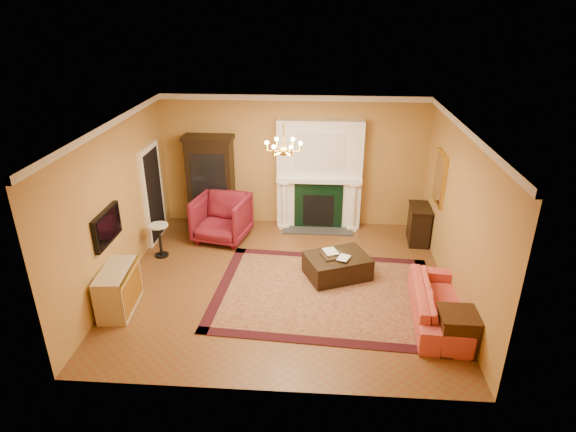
# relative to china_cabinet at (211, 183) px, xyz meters

# --- Properties ---
(floor) EXTENTS (6.00, 5.50, 0.02)m
(floor) POSITION_rel_china_cabinet_xyz_m (1.87, -2.49, -1.03)
(floor) COLOR brown
(floor) RESTS_ON ground
(ceiling) EXTENTS (6.00, 5.50, 0.02)m
(ceiling) POSITION_rel_china_cabinet_xyz_m (1.87, -2.49, 1.99)
(ceiling) COLOR white
(ceiling) RESTS_ON wall_back
(wall_back) EXTENTS (6.00, 0.02, 3.00)m
(wall_back) POSITION_rel_china_cabinet_xyz_m (1.87, 0.27, 0.48)
(wall_back) COLOR #AF823F
(wall_back) RESTS_ON floor
(wall_front) EXTENTS (6.00, 0.02, 3.00)m
(wall_front) POSITION_rel_china_cabinet_xyz_m (1.87, -5.25, 0.48)
(wall_front) COLOR #AF823F
(wall_front) RESTS_ON floor
(wall_left) EXTENTS (0.02, 5.50, 3.00)m
(wall_left) POSITION_rel_china_cabinet_xyz_m (-1.14, -2.49, 0.48)
(wall_left) COLOR #AF823F
(wall_left) RESTS_ON floor
(wall_right) EXTENTS (0.02, 5.50, 3.00)m
(wall_right) POSITION_rel_china_cabinet_xyz_m (4.88, -2.49, 0.48)
(wall_right) COLOR #AF823F
(wall_right) RESTS_ON floor
(fireplace) EXTENTS (1.90, 0.70, 2.50)m
(fireplace) POSITION_rel_china_cabinet_xyz_m (2.47, 0.08, 0.17)
(fireplace) COLOR white
(fireplace) RESTS_ON wall_back
(crown_molding) EXTENTS (6.00, 5.50, 0.12)m
(crown_molding) POSITION_rel_china_cabinet_xyz_m (1.87, -1.53, 1.92)
(crown_molding) COLOR silver
(crown_molding) RESTS_ON ceiling
(doorway) EXTENTS (0.08, 1.05, 2.10)m
(doorway) POSITION_rel_china_cabinet_xyz_m (-1.09, -0.79, 0.02)
(doorway) COLOR white
(doorway) RESTS_ON wall_left
(tv_panel) EXTENTS (0.09, 0.95, 0.58)m
(tv_panel) POSITION_rel_china_cabinet_xyz_m (-1.08, -3.09, 0.33)
(tv_panel) COLOR black
(tv_panel) RESTS_ON wall_left
(gilt_mirror) EXTENTS (0.06, 0.76, 1.05)m
(gilt_mirror) POSITION_rel_china_cabinet_xyz_m (4.83, -1.09, 0.63)
(gilt_mirror) COLOR gold
(gilt_mirror) RESTS_ON wall_right
(chandelier) EXTENTS (0.63, 0.55, 0.53)m
(chandelier) POSITION_rel_china_cabinet_xyz_m (1.87, -2.49, 1.59)
(chandelier) COLOR gold
(chandelier) RESTS_ON ceiling
(oriental_rug) EXTENTS (4.09, 3.18, 0.02)m
(oriental_rug) POSITION_rel_china_cabinet_xyz_m (2.61, -2.79, -1.01)
(oriental_rug) COLOR #4D1011
(oriental_rug) RESTS_ON floor
(china_cabinet) EXTENTS (1.04, 0.50, 2.04)m
(china_cabinet) POSITION_rel_china_cabinet_xyz_m (0.00, 0.00, 0.00)
(china_cabinet) COLOR black
(china_cabinet) RESTS_ON floor
(wingback_armchair) EXTENTS (1.26, 1.21, 1.11)m
(wingback_armchair) POSITION_rel_china_cabinet_xyz_m (0.37, -0.76, -0.47)
(wingback_armchair) COLOR maroon
(wingback_armchair) RESTS_ON floor
(pedestal_table) EXTENTS (0.40, 0.40, 0.71)m
(pedestal_table) POSITION_rel_china_cabinet_xyz_m (-0.75, -1.63, -0.61)
(pedestal_table) COLOR black
(pedestal_table) RESTS_ON floor
(commode) EXTENTS (0.56, 1.06, 0.76)m
(commode) POSITION_rel_china_cabinet_xyz_m (-0.86, -3.51, -0.64)
(commode) COLOR beige
(commode) RESTS_ON floor
(coral_sofa) EXTENTS (0.75, 2.06, 0.79)m
(coral_sofa) POSITION_rel_china_cabinet_xyz_m (4.48, -3.43, -0.63)
(coral_sofa) COLOR #C1433D
(coral_sofa) RESTS_ON floor
(end_table) EXTENTS (0.54, 0.54, 0.61)m
(end_table) POSITION_rel_china_cabinet_xyz_m (4.59, -4.17, -0.72)
(end_table) COLOR #38200F
(end_table) RESTS_ON floor
(console_table) EXTENTS (0.46, 0.74, 0.80)m
(console_table) POSITION_rel_china_cabinet_xyz_m (4.65, -0.60, -0.62)
(console_table) COLOR black
(console_table) RESTS_ON floor
(leather_ottoman) EXTENTS (1.37, 1.21, 0.42)m
(leather_ottoman) POSITION_rel_china_cabinet_xyz_m (2.86, -2.18, -0.79)
(leather_ottoman) COLOR black
(leather_ottoman) RESTS_ON oriental_rug
(ottoman_tray) EXTENTS (0.54, 0.49, 0.03)m
(ottoman_tray) POSITION_rel_china_cabinet_xyz_m (2.79, -2.19, -0.57)
(ottoman_tray) COLOR black
(ottoman_tray) RESTS_ON leather_ottoman
(book_a) EXTENTS (0.23, 0.12, 0.32)m
(book_a) POSITION_rel_china_cabinet_xyz_m (2.61, -2.15, -0.39)
(book_a) COLOR gray
(book_a) RESTS_ON ottoman_tray
(book_b) EXTENTS (0.19, 0.09, 0.27)m
(book_b) POSITION_rel_china_cabinet_xyz_m (2.87, -2.29, -0.41)
(book_b) COLOR gray
(book_b) RESTS_ON ottoman_tray
(topiary_left) EXTENTS (0.14, 0.14, 0.38)m
(topiary_left) POSITION_rel_china_cabinet_xyz_m (1.82, 0.04, 0.42)
(topiary_left) COLOR tan
(topiary_left) RESTS_ON fireplace
(topiary_right) EXTENTS (0.16, 0.16, 0.44)m
(topiary_right) POSITION_rel_china_cabinet_xyz_m (3.01, 0.04, 0.45)
(topiary_right) COLOR tan
(topiary_right) RESTS_ON fireplace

